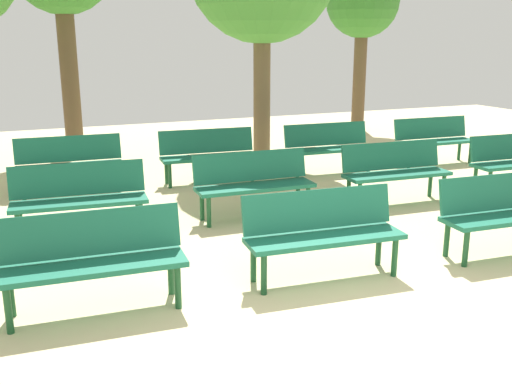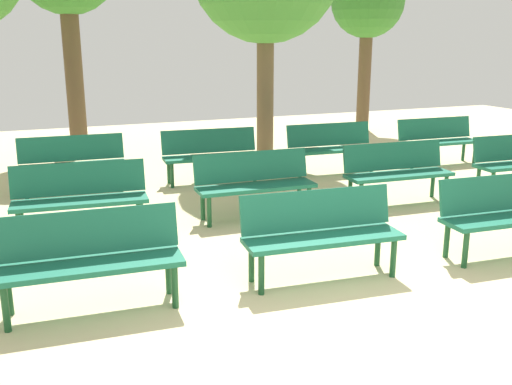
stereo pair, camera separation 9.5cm
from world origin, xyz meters
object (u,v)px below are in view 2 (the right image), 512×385
(bench_r1_c1, at_px, (80,194))
(bench_r1_c2, at_px, (254,180))
(bench_r0_c1, at_px, (90,255))
(bench_r2_c1, at_px, (72,160))
(bench_r2_c3, at_px, (331,145))
(bench_r0_c3, at_px, (507,210))
(bench_r0_c2, at_px, (321,229))
(tree_1, at_px, (368,4))
(bench_r2_c2, at_px, (211,152))
(bench_r1_c3, at_px, (397,169))
(bench_r2_c4, at_px, (438,138))

(bench_r1_c1, xyz_separation_m, bench_r1_c2, (2.24, -0.15, 0.00))
(bench_r0_c1, xyz_separation_m, bench_r1_c1, (0.15, 2.15, 0.00))
(bench_r2_c1, bearing_deg, bench_r2_c3, -1.56)
(bench_r0_c3, xyz_separation_m, bench_r2_c1, (-4.20, 4.65, 0.00))
(bench_r0_c2, distance_m, bench_r1_c2, 2.15)
(tree_1, bearing_deg, bench_r1_c2, -132.65)
(bench_r2_c2, distance_m, tree_1, 7.23)
(bench_r1_c1, height_order, bench_r2_c1, same)
(bench_r0_c2, distance_m, bench_r1_c3, 3.08)
(bench_r0_c1, relative_size, bench_r1_c2, 1.01)
(bench_r2_c4, bearing_deg, bench_r2_c3, 179.41)
(bench_r1_c3, height_order, bench_r2_c4, same)
(bench_r1_c1, bearing_deg, bench_r0_c1, -88.48)
(bench_r1_c1, distance_m, tree_1, 10.11)
(bench_r0_c1, distance_m, bench_r1_c2, 3.11)
(bench_r0_c3, relative_size, bench_r1_c2, 1.01)
(bench_r1_c3, relative_size, bench_r2_c2, 1.00)
(bench_r0_c3, bearing_deg, bench_r0_c2, 179.13)
(bench_r1_c1, bearing_deg, bench_r1_c2, 1.49)
(bench_r1_c2, bearing_deg, bench_r1_c3, -1.50)
(bench_r2_c2, bearing_deg, bench_r1_c2, -87.24)
(bench_r0_c1, height_order, bench_r1_c2, same)
(bench_r0_c1, height_order, bench_r2_c1, same)
(bench_r0_c1, xyz_separation_m, bench_r2_c4, (6.91, 3.79, 0.00))
(bench_r1_c2, bearing_deg, bench_r1_c1, 178.47)
(bench_r2_c1, height_order, bench_r2_c4, same)
(bench_r1_c3, bearing_deg, tree_1, 65.19)
(bench_r0_c2, distance_m, bench_r2_c4, 6.13)
(bench_r1_c1, relative_size, bench_r1_c2, 1.01)
(bench_r0_c3, distance_m, bench_r2_c2, 4.89)
(bench_r2_c2, bearing_deg, bench_r0_c3, -61.07)
(bench_r0_c2, bearing_deg, bench_r2_c1, 118.97)
(bench_r1_c2, bearing_deg, bench_r2_c4, 24.13)
(bench_r0_c1, height_order, bench_r0_c2, same)
(bench_r0_c2, height_order, bench_r1_c3, same)
(bench_r2_c4, xyz_separation_m, tree_1, (1.03, 4.22, 2.66))
(bench_r1_c2, relative_size, bench_r2_c3, 1.00)
(bench_r0_c2, height_order, bench_r0_c3, same)
(bench_r2_c1, distance_m, bench_r2_c3, 4.42)
(bench_r0_c1, xyz_separation_m, bench_r0_c2, (2.22, -0.15, 0.00))
(bench_r1_c1, relative_size, bench_r2_c1, 1.01)
(bench_r1_c2, height_order, bench_r2_c2, same)
(bench_r1_c2, xyz_separation_m, bench_r2_c2, (0.08, 2.12, 0.00))
(bench_r1_c2, relative_size, bench_r2_c4, 1.00)
(bench_r1_c1, xyz_separation_m, bench_r2_c2, (2.32, 1.96, 0.00))
(bench_r2_c2, xyz_separation_m, bench_r2_c4, (4.44, -0.32, 0.00))
(bench_r1_c2, bearing_deg, bench_r2_c3, 42.66)
(bench_r0_c1, xyz_separation_m, bench_r1_c2, (2.39, 1.99, 0.00))
(bench_r1_c3, distance_m, bench_r2_c4, 3.05)
(bench_r2_c1, bearing_deg, bench_r2_c4, -1.06)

